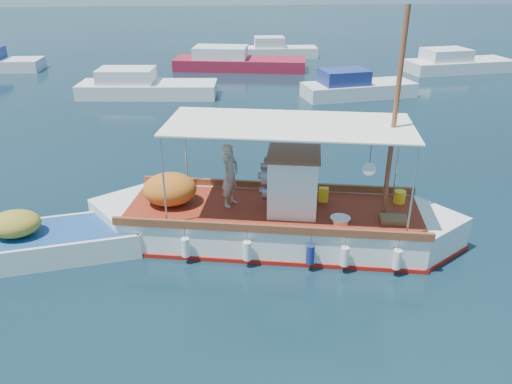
{
  "coord_description": "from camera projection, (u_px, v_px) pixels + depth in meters",
  "views": [
    {
      "loc": [
        -1.58,
        -12.53,
        7.18
      ],
      "look_at": [
        -0.47,
        0.0,
        1.32
      ],
      "focal_mm": 35.0,
      "sensor_mm": 36.0,
      "label": 1
    }
  ],
  "objects": [
    {
      "name": "ground",
      "position": [
        272.0,
        233.0,
        14.47
      ],
      "size": [
        160.0,
        160.0,
        0.0
      ],
      "primitive_type": "plane",
      "color": "black",
      "rests_on": "ground"
    },
    {
      "name": "fishing_caique",
      "position": [
        270.0,
        221.0,
        13.92
      ],
      "size": [
        10.46,
        4.37,
        6.5
      ],
      "rotation": [
        0.0,
        0.0,
        -0.2
      ],
      "color": "white",
      "rests_on": "ground"
    },
    {
      "name": "dinghy",
      "position": [
        50.0,
        243.0,
        13.31
      ],
      "size": [
        6.23,
        2.55,
        1.54
      ],
      "rotation": [
        0.0,
        0.0,
        0.18
      ],
      "color": "white",
      "rests_on": "ground"
    },
    {
      "name": "bg_boat_nw",
      "position": [
        144.0,
        88.0,
        28.74
      ],
      "size": [
        8.02,
        3.11,
        1.8
      ],
      "rotation": [
        0.0,
        0.0,
        -0.09
      ],
      "color": "silver",
      "rests_on": "ground"
    },
    {
      "name": "bg_boat_n",
      "position": [
        236.0,
        63.0,
        35.85
      ],
      "size": [
        9.66,
        4.39,
        1.8
      ],
      "rotation": [
        0.0,
        0.0,
        -0.18
      ],
      "color": "maroon",
      "rests_on": "ground"
    },
    {
      "name": "bg_boat_ne",
      "position": [
        355.0,
        88.0,
        28.62
      ],
      "size": [
        6.67,
        3.24,
        1.8
      ],
      "rotation": [
        0.0,
        0.0,
        0.17
      ],
      "color": "silver",
      "rests_on": "ground"
    },
    {
      "name": "bg_boat_e",
      "position": [
        456.0,
        64.0,
        35.19
      ],
      "size": [
        7.76,
        3.62,
        1.8
      ],
      "rotation": [
        0.0,
        0.0,
        0.14
      ],
      "color": "silver",
      "rests_on": "ground"
    },
    {
      "name": "bg_boat_far_n",
      "position": [
        278.0,
        51.0,
        40.41
      ],
      "size": [
        5.94,
        2.14,
        1.8
      ],
      "rotation": [
        0.0,
        0.0,
        -0.02
      ],
      "color": "silver",
      "rests_on": "ground"
    }
  ]
}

